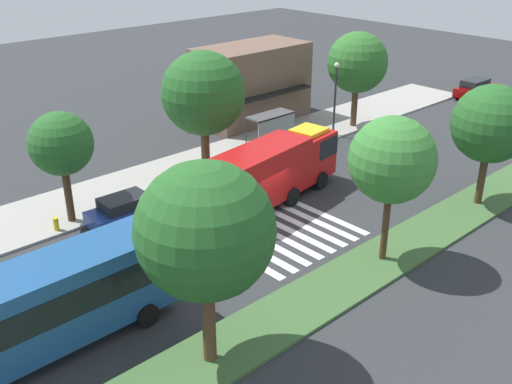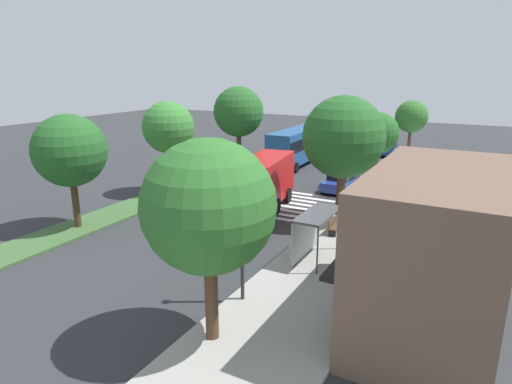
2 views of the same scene
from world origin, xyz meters
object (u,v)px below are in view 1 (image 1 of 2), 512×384
sidewalk_tree_west (61,144)px  median_tree_far_west (205,231)px  median_tree_west (392,160)px  bus_stop_shelter (273,125)px  sidewalk_tree_center (203,94)px  transit_bus (40,304)px  median_tree_center (491,124)px  fire_truck (279,166)px  sidewalk_tree_far_east (357,63)px  fire_hydrant (56,224)px  parked_car_east (475,88)px  parked_car_mid (128,209)px  street_lamp (335,92)px  bench_near_shelter (231,156)px

sidewalk_tree_west → median_tree_far_west: bearing=-95.9°
median_tree_far_west → median_tree_west: (10.64, -0.00, -0.30)m
sidewalk_tree_west → bus_stop_shelter: bearing=2.0°
sidewalk_tree_west → sidewalk_tree_center: (9.31, 0.00, 0.94)m
transit_bus → median_tree_center: bearing=168.5°
fire_truck → bus_stop_shelter: fire_truck is taller
sidewalk_tree_far_east → median_tree_west: bearing=-137.1°
sidewalk_tree_far_east → fire_hydrant: 25.68m
parked_car_east → sidewalk_tree_far_east: sidewalk_tree_far_east is taller
parked_car_east → sidewalk_tree_far_east: bearing=172.6°
median_tree_center → median_tree_far_west: bearing=180.0°
parked_car_east → bus_stop_shelter: bearing=174.3°
transit_bus → fire_hydrant: 10.01m
parked_car_mid → median_tree_west: (6.99, -11.67, 4.38)m
fire_truck → median_tree_far_west: bearing=-153.1°
parked_car_east → transit_bus: bearing=-170.1°
street_lamp → parked_car_mid: bearing=-174.6°
sidewalk_tree_far_east → median_tree_center: bearing=-112.7°
parked_car_east → sidewalk_tree_far_east: 15.68m
median_tree_far_west → sidewalk_tree_west: bearing=84.1°
fire_truck → bus_stop_shelter: (5.33, 5.94, -0.15)m
fire_truck → fire_hydrant: size_ratio=13.79×
sidewalk_tree_center → sidewalk_tree_far_east: (14.83, 0.00, -0.35)m
median_tree_far_west → transit_bus: bearing=132.5°
parked_car_mid → bus_stop_shelter: size_ratio=1.28×
parked_car_mid → median_tree_center: median_tree_center is taller
parked_car_mid → sidewalk_tree_far_east: (21.93, 2.20, 4.26)m
bench_near_shelter → sidewalk_tree_far_east: size_ratio=0.22×
fire_truck → parked_car_mid: 8.96m
street_lamp → sidewalk_tree_west: sidewalk_tree_west is taller
bench_near_shelter → median_tree_west: bearing=-100.3°
fire_truck → median_tree_west: bearing=-107.2°
parked_car_east → median_tree_center: bearing=-149.6°
sidewalk_tree_west → median_tree_west: 16.66m
bus_stop_shelter → street_lamp: 5.72m
transit_bus → sidewalk_tree_west: 11.10m
sidewalk_tree_far_east → parked_car_east: bearing=-8.4°
fire_truck → fire_hydrant: bearing=148.6°
parked_car_mid → median_tree_west: size_ratio=0.63×
parked_car_east → median_tree_west: 32.37m
fire_truck → bench_near_shelter: (1.33, 5.93, -1.44)m
bus_stop_shelter → bench_near_shelter: bus_stop_shelter is taller
parked_car_east → transit_bus: 45.33m
parked_car_east → median_tree_center: (-20.74, -11.67, 3.99)m
bench_near_shelter → street_lamp: bearing=-5.7°
bus_stop_shelter → sidewalk_tree_center: (-6.51, -0.55, 3.58)m
transit_bus → sidewalk_tree_far_east: bearing=-163.4°
sidewalk_tree_center → sidewalk_tree_west: bearing=180.0°
parked_car_mid → median_tree_west: bearing=-57.6°
median_tree_west → street_lamp: bearing=48.2°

